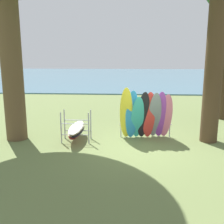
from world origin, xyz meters
name	(u,v)px	position (x,y,z in m)	size (l,w,h in m)	color
ground_plane	(140,146)	(0.00, 0.00, 0.00)	(80.00, 80.00, 0.00)	olive
lake_water	(132,76)	(0.00, 30.86, 0.05)	(80.00, 36.00, 0.10)	#477084
leaning_board_pile	(146,115)	(0.27, 0.91, 1.01)	(2.23, 0.92, 2.22)	yellow
board_storage_rack	(76,129)	(-2.55, 0.49, 0.50)	(1.15, 2.13, 1.25)	#9EA0A5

